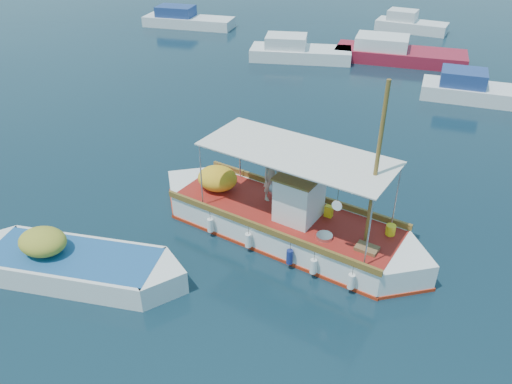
% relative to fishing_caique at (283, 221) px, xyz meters
% --- Properties ---
extents(ground, '(160.00, 160.00, 0.00)m').
position_rel_fishing_caique_xyz_m(ground, '(0.19, -0.30, -0.55)').
color(ground, black).
rests_on(ground, ground).
extents(fishing_caique, '(10.00, 4.37, 6.25)m').
position_rel_fishing_caique_xyz_m(fishing_caique, '(0.00, 0.00, 0.00)').
color(fishing_caique, white).
rests_on(fishing_caique, ground).
extents(dinghy, '(7.15, 2.71, 1.76)m').
position_rel_fishing_caique_xyz_m(dinghy, '(-5.35, -4.22, -0.18)').
color(dinghy, white).
rests_on(dinghy, ground).
extents(bg_boat_nw, '(7.05, 3.70, 1.80)m').
position_rel_fishing_caique_xyz_m(bg_boat_nw, '(-5.03, 19.25, -0.06)').
color(bg_boat_nw, silver).
rests_on(bg_boat_nw, ground).
extents(bg_boat_n, '(8.59, 3.18, 1.80)m').
position_rel_fishing_caique_xyz_m(bg_boat_n, '(1.27, 21.19, -0.06)').
color(bg_boat_n, maroon).
rests_on(bg_boat_n, ground).
extents(bg_boat_ne, '(5.94, 2.25, 1.80)m').
position_rel_fishing_caique_xyz_m(bg_boat_ne, '(6.16, 15.51, -0.06)').
color(bg_boat_ne, silver).
rests_on(bg_boat_ne, ground).
extents(bg_boat_far_w, '(7.60, 2.89, 1.80)m').
position_rel_fishing_caique_xyz_m(bg_boat_far_w, '(-16.25, 24.84, -0.06)').
color(bg_boat_far_w, silver).
rests_on(bg_boat_far_w, ground).
extents(bg_boat_far_n, '(5.69, 2.63, 1.80)m').
position_rel_fishing_caique_xyz_m(bg_boat_far_n, '(1.33, 29.64, -0.06)').
color(bg_boat_far_n, silver).
rests_on(bg_boat_far_n, ground).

